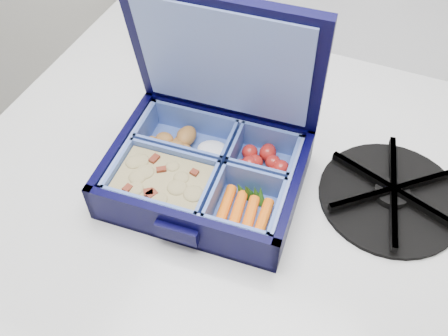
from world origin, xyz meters
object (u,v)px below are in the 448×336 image
at_px(stove, 230,316).
at_px(burner_grate, 392,192).
at_px(fork, 240,126).
at_px(bento_box, 206,173).

xyz_separation_m(stove, burner_grate, (0.19, 0.01, 0.49)).
relative_size(stove, fork, 4.75).
xyz_separation_m(stove, bento_box, (-0.01, -0.05, 0.50)).
xyz_separation_m(burner_grate, fork, (-0.20, 0.04, -0.01)).
distance_m(stove, burner_grate, 0.53).
distance_m(bento_box, fork, 0.11).
xyz_separation_m(stove, fork, (-0.01, 0.05, 0.48)).
relative_size(bento_box, burner_grate, 1.31).
relative_size(burner_grate, fork, 0.82).
relative_size(stove, bento_box, 4.42).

